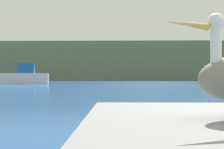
{
  "coord_description": "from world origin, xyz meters",
  "views": [
    {
      "loc": [
        -2.45,
        -3.03,
        0.97
      ],
      "look_at": [
        -2.78,
        14.3,
        1.04
      ],
      "focal_mm": 50.99,
      "sensor_mm": 36.0,
      "label": 1
    }
  ],
  "objects": [
    {
      "name": "fishing_boat_white",
      "position": [
        -14.7,
        36.19,
        0.86
      ],
      "size": [
        7.7,
        3.42,
        4.88
      ],
      "rotation": [
        0.0,
        0.0,
        3.31
      ],
      "color": "white",
      "rests_on": "ground"
    },
    {
      "name": "hillside_backdrop",
      "position": [
        0.0,
        69.64,
        4.19
      ],
      "size": [
        140.0,
        11.92,
        8.38
      ],
      "primitive_type": "cube",
      "color": "#6B7A51",
      "rests_on": "ground"
    }
  ]
}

